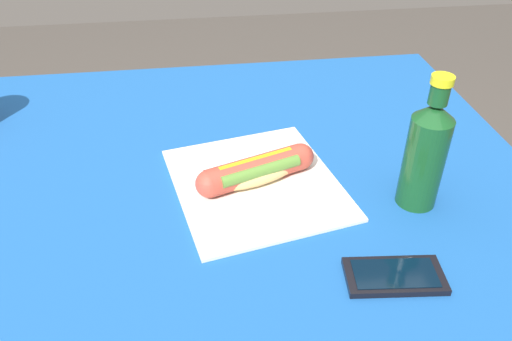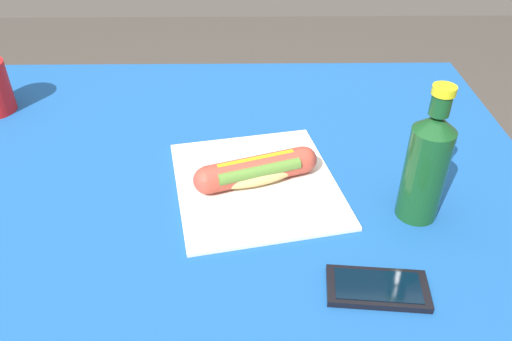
% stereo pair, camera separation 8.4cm
% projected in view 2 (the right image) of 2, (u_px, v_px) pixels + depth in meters
% --- Properties ---
extents(dining_table, '(1.15, 0.97, 0.73)m').
position_uv_depth(dining_table, '(213.00, 233.00, 0.94)').
color(dining_table, brown).
rests_on(dining_table, ground).
extents(paper_wrapper, '(0.32, 0.34, 0.01)m').
position_uv_depth(paper_wrapper, '(256.00, 183.00, 0.86)').
color(paper_wrapper, silver).
rests_on(paper_wrapper, dining_table).
extents(hot_dog, '(0.21, 0.11, 0.05)m').
position_uv_depth(hot_dog, '(256.00, 171.00, 0.84)').
color(hot_dog, '#E5BC75').
rests_on(hot_dog, paper_wrapper).
extents(cell_phone, '(0.14, 0.08, 0.01)m').
position_uv_depth(cell_phone, '(377.00, 288.00, 0.67)').
color(cell_phone, black).
rests_on(cell_phone, dining_table).
extents(soda_bottle, '(0.06, 0.06, 0.22)m').
position_uv_depth(soda_bottle, '(427.00, 164.00, 0.75)').
color(soda_bottle, '#14471E').
rests_on(soda_bottle, dining_table).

